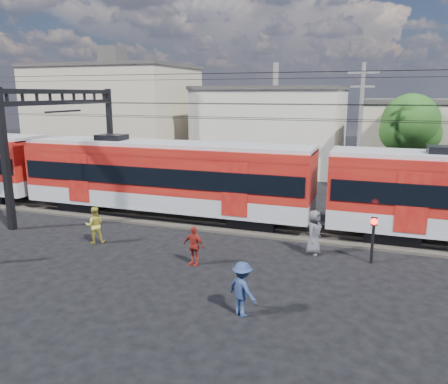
% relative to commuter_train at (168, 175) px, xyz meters
% --- Properties ---
extents(ground, '(120.00, 120.00, 0.00)m').
position_rel_commuter_train_xyz_m(ground, '(3.48, -8.00, -2.40)').
color(ground, black).
rests_on(ground, ground).
extents(track_bed, '(70.00, 3.40, 0.12)m').
position_rel_commuter_train_xyz_m(track_bed, '(3.48, 0.00, -2.34)').
color(track_bed, '#2D2823').
rests_on(track_bed, ground).
extents(rail_near, '(70.00, 0.12, 0.12)m').
position_rel_commuter_train_xyz_m(rail_near, '(3.48, -0.75, -2.22)').
color(rail_near, '#59544C').
rests_on(rail_near, track_bed).
extents(rail_far, '(70.00, 0.12, 0.12)m').
position_rel_commuter_train_xyz_m(rail_far, '(3.48, 0.75, -2.22)').
color(rail_far, '#59544C').
rests_on(rail_far, track_bed).
extents(commuter_train, '(50.30, 3.08, 4.17)m').
position_rel_commuter_train_xyz_m(commuter_train, '(0.00, 0.00, 0.00)').
color(commuter_train, black).
rests_on(commuter_train, ground).
extents(catenary, '(70.00, 9.30, 7.52)m').
position_rel_commuter_train_xyz_m(catenary, '(-5.17, -0.00, 2.73)').
color(catenary, black).
rests_on(catenary, ground).
extents(building_west, '(14.28, 10.20, 9.30)m').
position_rel_commuter_train_xyz_m(building_west, '(-13.52, 16.00, 2.25)').
color(building_west, '#B9A88D').
rests_on(building_west, ground).
extents(building_midwest, '(12.24, 12.24, 7.30)m').
position_rel_commuter_train_xyz_m(building_midwest, '(1.48, 19.00, 1.25)').
color(building_midwest, '#B9B2A2').
rests_on(building_midwest, ground).
extents(utility_pole_mid, '(1.80, 0.24, 8.50)m').
position_rel_commuter_train_xyz_m(utility_pole_mid, '(9.48, 7.00, 2.13)').
color(utility_pole_mid, slate).
rests_on(utility_pole_mid, ground).
extents(tree_near, '(3.82, 3.64, 6.72)m').
position_rel_commuter_train_xyz_m(tree_near, '(12.67, 10.09, 2.26)').
color(tree_near, '#382619').
rests_on(tree_near, ground).
extents(pedestrian_b, '(1.04, 0.99, 1.70)m').
position_rel_commuter_train_xyz_m(pedestrian_b, '(-1.32, -4.86, -1.55)').
color(pedestrian_b, gold).
rests_on(pedestrian_b, ground).
extents(pedestrian_c, '(1.29, 1.13, 1.74)m').
position_rel_commuter_train_xyz_m(pedestrian_c, '(6.98, -9.04, -1.53)').
color(pedestrian_c, navy).
rests_on(pedestrian_c, ground).
extents(pedestrian_d, '(1.00, 0.56, 1.61)m').
position_rel_commuter_train_xyz_m(pedestrian_d, '(3.97, -5.79, -1.60)').
color(pedestrian_d, maroon).
rests_on(pedestrian_d, ground).
extents(pedestrian_e, '(0.82, 1.06, 1.93)m').
position_rel_commuter_train_xyz_m(pedestrian_e, '(8.29, -2.98, -1.44)').
color(pedestrian_e, '#4A4A4F').
rests_on(pedestrian_e, ground).
extents(crossing_signal, '(0.28, 0.28, 1.92)m').
position_rel_commuter_train_xyz_m(crossing_signal, '(10.66, -3.22, -1.07)').
color(crossing_signal, black).
rests_on(crossing_signal, ground).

